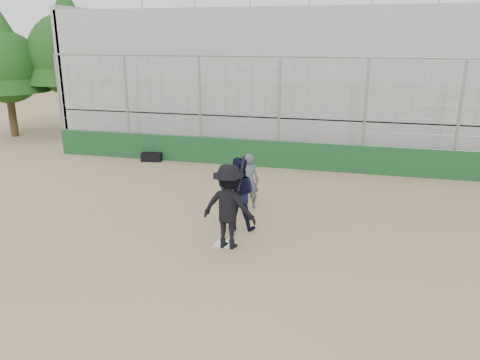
% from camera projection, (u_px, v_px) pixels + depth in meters
% --- Properties ---
extents(ground, '(90.00, 90.00, 0.00)m').
position_uv_depth(ground, '(225.00, 244.00, 10.92)').
color(ground, '#7F6345').
rests_on(ground, ground).
extents(home_plate, '(0.44, 0.44, 0.02)m').
position_uv_depth(home_plate, '(225.00, 243.00, 10.91)').
color(home_plate, white).
rests_on(home_plate, ground).
extents(backstop, '(18.10, 0.25, 4.04)m').
position_uv_depth(backstop, '(278.00, 142.00, 17.12)').
color(backstop, '#133C1B').
rests_on(backstop, ground).
extents(bleachers, '(20.25, 6.70, 6.98)m').
position_uv_depth(bleachers, '(298.00, 77.00, 21.14)').
color(bleachers, gray).
rests_on(bleachers, ground).
extents(tree_left, '(4.48, 4.48, 7.00)m').
position_uv_depth(tree_left, '(69.00, 43.00, 22.47)').
color(tree_left, '#372014').
rests_on(tree_left, ground).
extents(tree_right, '(3.84, 3.84, 6.00)m').
position_uv_depth(tree_right, '(4.00, 57.00, 21.86)').
color(tree_right, '#332312').
rests_on(tree_right, ground).
extents(batter_at_plate, '(1.34, 0.87, 2.08)m').
position_uv_depth(batter_at_plate, '(229.00, 206.00, 10.51)').
color(batter_at_plate, black).
rests_on(batter_at_plate, ground).
extents(catcher_crouched, '(0.93, 0.74, 1.24)m').
position_uv_depth(catcher_crouched, '(238.00, 205.00, 11.62)').
color(catcher_crouched, black).
rests_on(catcher_crouched, ground).
extents(umpire, '(0.60, 0.42, 1.41)m').
position_uv_depth(umpire, '(249.00, 184.00, 13.08)').
color(umpire, '#444C56').
rests_on(umpire, ground).
extents(equipment_bag, '(0.82, 0.44, 0.37)m').
position_uv_depth(equipment_bag, '(152.00, 157.00, 18.21)').
color(equipment_bag, black).
rests_on(equipment_bag, ground).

